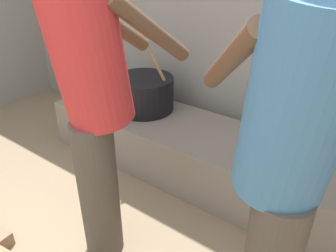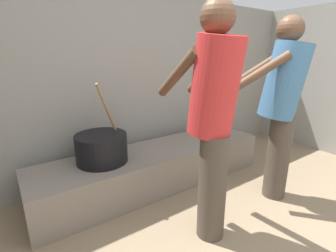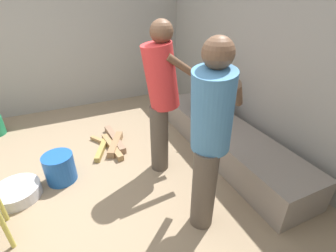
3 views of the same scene
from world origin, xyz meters
TOP-DOWN VIEW (x-y plane):
  - block_enclosure_rear at (0.00, 2.45)m, footprint 5.08×0.20m
  - hearth_ledge at (-0.03, 1.93)m, footprint 2.40×0.60m
  - cooking_pot_main at (-0.57, 1.97)m, footprint 0.45×0.45m
  - cook_in_red_shirt at (-0.10, 1.09)m, footprint 0.38×0.69m
  - cook_in_blue_shirt at (0.75, 1.12)m, footprint 0.69×0.70m

SIDE VIEW (x-z plane):
  - hearth_ledge at x=-0.03m, z-range 0.00..0.37m
  - cooking_pot_main at x=-0.57m, z-range 0.15..0.85m
  - cook_in_blue_shirt at x=0.75m, z-range 0.12..1.71m
  - cook_in_red_shirt at x=-0.10m, z-range 0.12..1.74m
  - block_enclosure_rear at x=0.00m, z-range 0.00..1.91m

